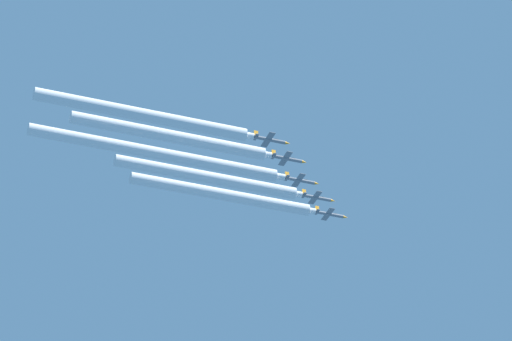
{
  "coord_description": "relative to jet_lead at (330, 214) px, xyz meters",
  "views": [
    {
      "loc": [
        373.0,
        -145.98,
        1.76
      ],
      "look_at": [
        0.01,
        -15.26,
        255.77
      ],
      "focal_mm": 104.72,
      "sensor_mm": 36.0,
      "label": 1
    }
  ],
  "objects": [
    {
      "name": "smoke_trail_lead",
      "position": [
        0.0,
        -37.3,
        -0.03
      ],
      "size": [
        3.84,
        63.64,
        3.84
      ],
      "color": "white"
    },
    {
      "name": "jet_fourth_echelon",
      "position": [
        33.12,
        -27.47,
        -4.19
      ],
      "size": [
        8.24,
        12.01,
        2.89
      ],
      "color": "slate"
    },
    {
      "name": "jet_fifth_echelon",
      "position": [
        43.9,
        -37.02,
        -6.08
      ],
      "size": [
        8.24,
        12.01,
        2.89
      ],
      "color": "slate"
    },
    {
      "name": "smoke_trail_fifth_echelon",
      "position": [
        43.9,
        -76.06,
        -6.11
      ],
      "size": [
        3.84,
        67.11,
        3.84
      ],
      "color": "white"
    },
    {
      "name": "smoke_trail_third_echelon",
      "position": [
        21.39,
        -65.45,
        -3.34
      ],
      "size": [
        3.84,
        82.58,
        3.84
      ],
      "color": "white"
    },
    {
      "name": "jet_lead",
      "position": [
        0.0,
        0.0,
        0.0
      ],
      "size": [
        8.24,
        12.01,
        2.89
      ],
      "color": "slate"
    },
    {
      "name": "smoke_trail_second_echelon",
      "position": [
        10.59,
        -45.63,
        -1.49
      ],
      "size": [
        3.84,
        62.77,
        3.84
      ],
      "color": "white"
    },
    {
      "name": "smoke_trail_fourth_echelon",
      "position": [
        33.12,
        -64.66,
        -4.22
      ],
      "size": [
        3.84,
        63.42,
        3.84
      ],
      "color": "white"
    },
    {
      "name": "jet_third_echelon",
      "position": [
        21.39,
        -18.7,
        -3.31
      ],
      "size": [
        8.24,
        12.01,
        2.89
      ],
      "color": "slate"
    },
    {
      "name": "jet_second_echelon",
      "position": [
        10.59,
        -8.77,
        -1.46
      ],
      "size": [
        8.24,
        12.01,
        2.89
      ],
      "color": "slate"
    }
  ]
}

